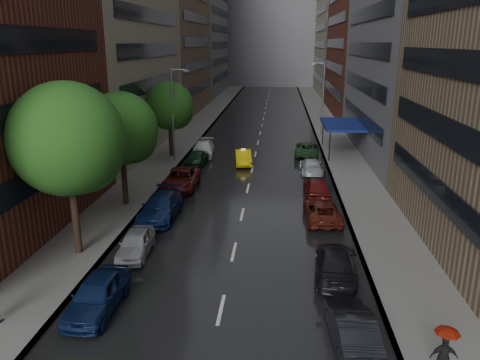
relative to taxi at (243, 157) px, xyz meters
name	(u,v)px	position (x,y,z in m)	size (l,w,h in m)	color
road	(261,128)	(0.98, 20.22, -0.69)	(14.00, 140.00, 0.01)	black
sidewalk_left	(197,126)	(-8.02, 20.22, -0.62)	(4.00, 140.00, 0.15)	gray
sidewalk_right	(327,128)	(9.98, 20.22, -0.62)	(4.00, 140.00, 0.15)	gray
buildings_left	(165,10)	(-14.02, 29.01, 15.29)	(8.00, 108.00, 38.00)	maroon
buildings_right	(371,15)	(15.98, 26.92, 14.34)	(8.05, 109.10, 36.00)	#937A5B
building_far	(272,24)	(0.98, 88.22, 15.30)	(40.00, 14.00, 32.00)	slate
tree_near	(67,139)	(-7.62, -20.82, 5.87)	(6.01, 6.01, 9.58)	#382619
tree_mid	(121,129)	(-7.62, -12.52, 4.93)	(5.16, 5.16, 8.22)	#382619
tree_far	(169,106)	(-7.62, 2.34, 4.56)	(4.82, 4.82, 7.69)	#382619
taxi	(243,157)	(0.00, 0.00, 0.00)	(1.47, 4.23, 1.39)	yellow
parked_cars_left	(174,188)	(-4.42, -10.68, 0.07)	(2.66, 34.42, 1.60)	#0E1D45
parked_cars_right	(318,194)	(6.38, -11.03, 0.03)	(2.84, 36.90, 1.60)	black
ped_red_umbrella	(445,348)	(9.23, -29.63, 0.64)	(0.95, 0.82, 2.01)	black
street_lamp_left	(174,113)	(-6.74, 0.22, 4.19)	(1.74, 0.22, 9.00)	gray
street_lamp_right	(322,97)	(8.70, 15.22, 4.19)	(1.74, 0.22, 9.00)	gray
awning	(342,125)	(9.96, 5.22, 2.44)	(4.00, 8.00, 3.12)	navy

